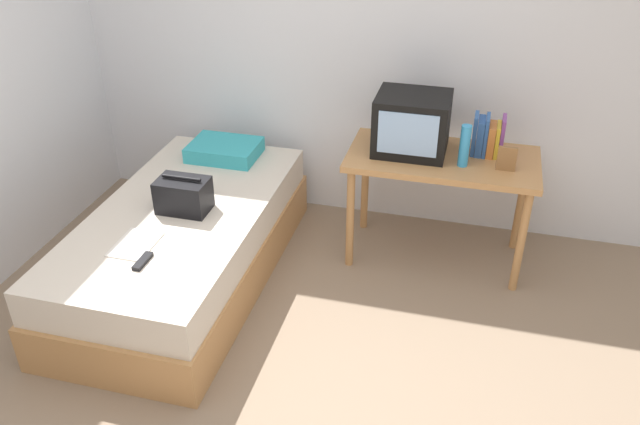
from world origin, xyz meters
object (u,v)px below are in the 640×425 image
object	(u,v)px
tv	(412,124)
remote_silver	(176,190)
bed	(185,244)
remote_dark	(143,261)
water_bottle	(465,146)
desk	(442,170)
magazine	(135,244)
book_row	(488,137)
handbag	(183,195)
pillow	(225,150)
picture_frame	(507,159)

from	to	relation	value
tv	remote_silver	bearing A→B (deg)	-160.98
bed	remote_silver	bearing A→B (deg)	121.06
remote_dark	remote_silver	xyz separation A→B (m)	(-0.17, 0.76, 0.00)
water_bottle	desk	bearing A→B (deg)	140.99
remote_silver	desk	bearing A→B (deg)	15.66
magazine	desk	bearing A→B (deg)	34.44
water_bottle	book_row	xyz separation A→B (m)	(0.13, 0.20, -0.02)
handbag	pillow	bearing A→B (deg)	93.34
bed	water_bottle	xyz separation A→B (m)	(1.60, 0.54, 0.61)
bed	pillow	bearing A→B (deg)	90.62
tv	remote_dark	distance (m)	1.78
bed	pillow	size ratio (longest dim) A/B	4.31
magazine	book_row	bearing A→B (deg)	32.92
water_bottle	book_row	bearing A→B (deg)	57.71
pillow	handbag	size ratio (longest dim) A/B	1.55
handbag	remote_silver	size ratio (longest dim) A/B	2.08
water_bottle	magazine	world-z (taller)	water_bottle
bed	remote_silver	size ratio (longest dim) A/B	13.89
picture_frame	magazine	distance (m)	2.16
water_bottle	picture_frame	world-z (taller)	water_bottle
book_row	remote_silver	distance (m)	1.95
water_bottle	handbag	bearing A→B (deg)	-160.74
tv	pillow	distance (m)	1.33
picture_frame	handbag	bearing A→B (deg)	-163.10
bed	picture_frame	bearing A→B (deg)	16.44
magazine	remote_dark	size ratio (longest dim) A/B	1.86
desk	pillow	bearing A→B (deg)	176.38
tv	water_bottle	size ratio (longest dim) A/B	1.72
magazine	remote_silver	bearing A→B (deg)	94.44
picture_frame	pillow	world-z (taller)	picture_frame
bed	desk	distance (m)	1.66
desk	remote_silver	world-z (taller)	desk
pillow	book_row	bearing A→B (deg)	0.24
water_bottle	remote_dark	size ratio (longest dim) A/B	1.64
water_bottle	magazine	bearing A→B (deg)	-150.03
desk	pillow	size ratio (longest dim) A/B	2.50
bed	remote_dark	bearing A→B (deg)	-84.60
book_row	handbag	bearing A→B (deg)	-156.18
magazine	remote_silver	distance (m)	0.61
water_bottle	handbag	size ratio (longest dim) A/B	0.85
picture_frame	remote_silver	size ratio (longest dim) A/B	1.02
pillow	remote_silver	distance (m)	0.55
tv	water_bottle	distance (m)	0.36
bed	water_bottle	size ratio (longest dim) A/B	7.81
remote_dark	remote_silver	distance (m)	0.78
water_bottle	magazine	distance (m)	1.96
book_row	magazine	size ratio (longest dim) A/B	0.86
desk	remote_silver	distance (m)	1.66
desk	pillow	distance (m)	1.49
tv	handbag	world-z (taller)	tv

